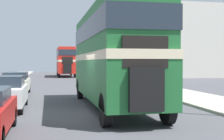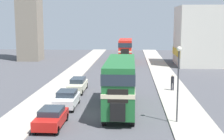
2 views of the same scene
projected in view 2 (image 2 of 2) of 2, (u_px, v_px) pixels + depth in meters
ground_plane at (107, 115)px, 26.41m from camera, size 120.00×120.00×0.00m
sidewalk_right at (187, 116)px, 25.98m from camera, size 3.50×120.00×0.12m
sidewalk_left at (29, 113)px, 26.83m from camera, size 3.50×120.00×0.12m
double_decker_bus at (121, 80)px, 27.48m from camera, size 2.52×10.54×4.49m
bus_distant at (125, 48)px, 60.51m from camera, size 2.48×9.26×4.37m
car_parked_near at (51, 117)px, 23.25m from camera, size 1.83×4.01×1.41m
car_parked_mid at (67, 99)px, 28.58m from camera, size 1.84×3.91×1.55m
car_parked_far at (78, 85)px, 35.02m from camera, size 1.65×4.51×1.52m
pedestrian_walking at (173, 81)px, 35.08m from camera, size 0.37×0.37×1.81m
street_lamp at (178, 73)px, 23.61m from camera, size 0.36×0.36×5.86m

